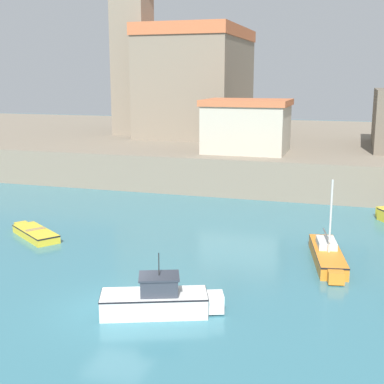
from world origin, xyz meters
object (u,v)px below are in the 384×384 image
Objects in this scene: sailboat_orange_2 at (328,255)px; church at (189,77)px; dinghy_yellow_3 at (35,233)px; motorboat_white_1 at (158,300)px; harbor_shed_near_wharf at (247,126)px.

sailboat_orange_2 is 0.34× the size of church.
dinghy_yellow_3 is 31.48m from church.
motorboat_white_1 is at bearing -35.57° from dinghy_yellow_3.
sailboat_orange_2 is at bearing 53.31° from motorboat_white_1.
sailboat_orange_2 is 0.86× the size of harbor_shed_near_wharf.
sailboat_orange_2 is at bearing -60.81° from church.
church is at bearing 105.79° from motorboat_white_1.
dinghy_yellow_3 is 0.61× the size of harbor_shed_near_wharf.
harbor_shed_near_wharf is at bearing 64.28° from dinghy_yellow_3.
church reaches higher than harbor_shed_near_wharf.
sailboat_orange_2 is at bearing -66.17° from harbor_shed_near_wharf.
church is at bearing 119.19° from sailboat_orange_2.
harbor_shed_near_wharf is (8.90, -12.30, -3.94)m from church.
sailboat_orange_2 is 35.08m from church.
church is (-0.27, 30.22, 8.80)m from dinghy_yellow_3.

